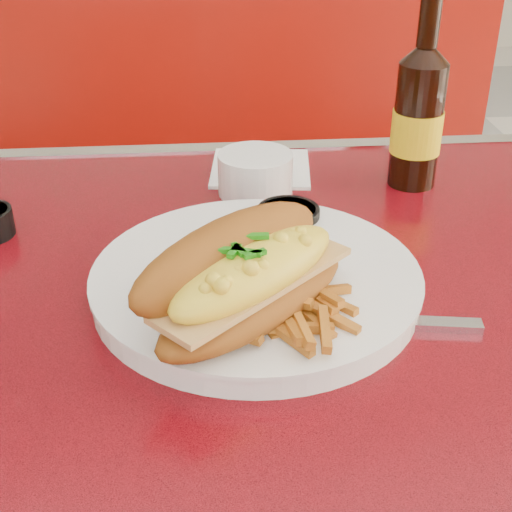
{
  "coord_description": "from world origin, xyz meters",
  "views": [
    {
      "loc": [
        -0.05,
        -0.54,
        1.14
      ],
      "look_at": [
        0.0,
        0.02,
        0.81
      ],
      "focal_mm": 50.0,
      "sensor_mm": 36.0,
      "label": 1
    }
  ],
  "objects": [
    {
      "name": "diner_table",
      "position": [
        0.0,
        0.0,
        0.61
      ],
      "size": [
        1.23,
        0.83,
        0.77
      ],
      "color": "red",
      "rests_on": "ground"
    },
    {
      "name": "sauce_cup_right",
      "position": [
        0.05,
        0.13,
        0.79
      ],
      "size": [
        0.09,
        0.09,
        0.03
      ],
      "rotation": [
        0.0,
        0.0,
        -0.35
      ],
      "color": "black",
      "rests_on": "diner_table"
    },
    {
      "name": "beer_bottle",
      "position": [
        0.22,
        0.26,
        0.86
      ],
      "size": [
        0.06,
        0.06,
        0.24
      ],
      "rotation": [
        0.0,
        0.0,
        -0.03
      ],
      "color": "black",
      "rests_on": "diner_table"
    },
    {
      "name": "dinner_plate",
      "position": [
        0.0,
        0.02,
        0.78
      ],
      "size": [
        0.39,
        0.39,
        0.02
      ],
      "rotation": [
        0.0,
        0.0,
        0.31
      ],
      "color": "white",
      "rests_on": "diner_table"
    },
    {
      "name": "mac_hoagie",
      "position": [
        -0.01,
        -0.04,
        0.83
      ],
      "size": [
        0.22,
        0.22,
        0.09
      ],
      "rotation": [
        0.0,
        0.0,
        0.74
      ],
      "color": "#904F17",
      "rests_on": "dinner_plate"
    },
    {
      "name": "booth_bench_far",
      "position": [
        0.0,
        0.81,
        0.29
      ],
      "size": [
        1.2,
        0.51,
        0.9
      ],
      "color": "maroon",
      "rests_on": "ground"
    },
    {
      "name": "knife",
      "position": [
        0.1,
        -0.04,
        0.77
      ],
      "size": [
        0.22,
        0.05,
        0.01
      ],
      "rotation": [
        0.0,
        0.0,
        -0.16
      ],
      "color": "#B9B9BE",
      "rests_on": "diner_table"
    },
    {
      "name": "paper_napkin",
      "position": [
        0.03,
        0.32,
        0.77
      ],
      "size": [
        0.14,
        0.14,
        0.0
      ],
      "primitive_type": "cube",
      "rotation": [
        0.0,
        0.0,
        -0.11
      ],
      "color": "white",
      "rests_on": "diner_table"
    },
    {
      "name": "gravy_ramekin",
      "position": [
        0.02,
        0.25,
        0.8
      ],
      "size": [
        0.12,
        0.12,
        0.05
      ],
      "rotation": [
        0.0,
        0.0,
        0.39
      ],
      "color": "white",
      "rests_on": "diner_table"
    },
    {
      "name": "fork",
      "position": [
        -0.02,
        -0.03,
        0.79
      ],
      "size": [
        0.03,
        0.13,
        0.0
      ],
      "rotation": [
        0.0,
        0.0,
        1.43
      ],
      "color": "#B9B9BE",
      "rests_on": "dinner_plate"
    },
    {
      "name": "fries_pile",
      "position": [
        0.01,
        -0.05,
        0.81
      ],
      "size": [
        0.12,
        0.12,
        0.03
      ],
      "primitive_type": null,
      "rotation": [
        0.0,
        0.0,
        -0.23
      ],
      "color": "orange",
      "rests_on": "dinner_plate"
    }
  ]
}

